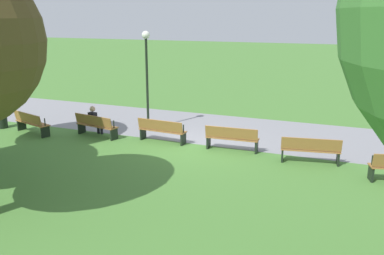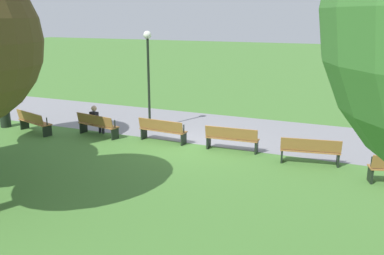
% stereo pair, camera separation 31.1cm
% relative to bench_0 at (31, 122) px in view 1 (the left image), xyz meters
% --- Properties ---
extents(ground_plane, '(120.00, 120.00, 0.00)m').
position_rel_bench_0_xyz_m(ground_plane, '(6.74, 1.04, -0.48)').
color(ground_plane, '#477A33').
extents(path_paving, '(28.34, 4.75, 0.01)m').
position_rel_bench_0_xyz_m(path_paving, '(6.74, 3.56, -0.47)').
color(path_paving, gray).
rests_on(path_paving, ground).
extents(bench_0, '(1.91, 0.98, 0.89)m').
position_rel_bench_0_xyz_m(bench_0, '(0.00, 0.00, 0.00)').
color(bench_0, '#996633').
rests_on(bench_0, ground).
extents(bench_1, '(1.91, 0.79, 0.89)m').
position_rel_bench_0_xyz_m(bench_1, '(2.66, 0.62, 0.00)').
color(bench_1, '#996633').
rests_on(bench_1, ground).
extents(bench_2, '(1.88, 0.58, 0.89)m').
position_rel_bench_0_xyz_m(bench_2, '(5.37, 0.94, 0.00)').
color(bench_2, '#996633').
rests_on(bench_2, ground).
extents(bench_3, '(1.88, 0.58, 0.89)m').
position_rel_bench_0_xyz_m(bench_3, '(8.10, 0.94, 0.00)').
color(bench_3, '#996633').
rests_on(bench_3, ground).
extents(bench_4, '(1.91, 0.79, 0.89)m').
position_rel_bench_0_xyz_m(bench_4, '(10.81, 0.62, 0.00)').
color(bench_4, '#996633').
rests_on(bench_4, ground).
extents(person_seated, '(0.39, 0.56, 1.20)m').
position_rel_bench_0_xyz_m(person_seated, '(2.49, 0.80, 0.16)').
color(person_seated, black).
rests_on(person_seated, ground).
extents(lamp_post, '(0.32, 0.32, 4.03)m').
position_rel_bench_0_xyz_m(lamp_post, '(4.02, 2.40, 2.33)').
color(lamp_post, black).
rests_on(lamp_post, ground).
extents(trash_bin, '(0.43, 0.43, 0.79)m').
position_rel_bench_0_xyz_m(trash_bin, '(-1.82, 0.26, -0.08)').
color(trash_bin, black).
rests_on(trash_bin, ground).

